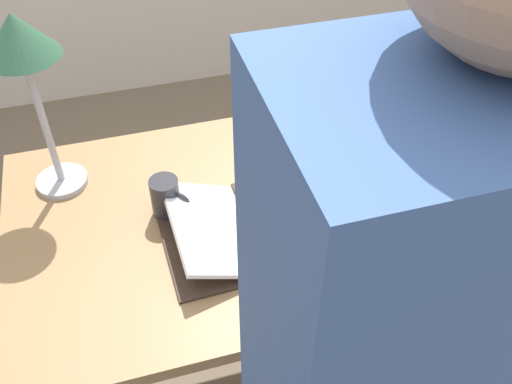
% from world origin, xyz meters
% --- Properties ---
extents(ground_plane, '(12.00, 12.00, 0.00)m').
position_xyz_m(ground_plane, '(0.00, 0.00, 0.00)').
color(ground_plane, '#70604C').
extents(reading_desk, '(1.28, 0.78, 0.73)m').
position_xyz_m(reading_desk, '(0.00, 0.00, 0.63)').
color(reading_desk, '#937047').
rests_on(reading_desk, ground_plane).
extents(open_book, '(0.44, 0.33, 0.08)m').
position_xyz_m(open_book, '(-0.05, -0.08, 0.76)').
color(open_book, '#38281E').
rests_on(open_book, reading_desk).
extents(book_stack_tall, '(0.24, 0.27, 0.16)m').
position_xyz_m(book_stack_tall, '(0.37, -0.01, 0.82)').
color(book_stack_tall, black).
rests_on(book_stack_tall, reading_desk).
extents(book_standing_upright, '(0.04, 0.17, 0.26)m').
position_xyz_m(book_standing_upright, '(0.22, -0.01, 0.86)').
color(book_standing_upright, '#234C2D').
rests_on(book_standing_upright, reading_desk).
extents(reading_lamp, '(0.17, 0.17, 0.48)m').
position_xyz_m(reading_lamp, '(-0.49, 0.22, 1.12)').
color(reading_lamp, '#ADADB2').
rests_on(reading_lamp, reading_desk).
extents(coffee_mug, '(0.09, 0.08, 0.10)m').
position_xyz_m(coffee_mug, '(-0.24, 0.04, 0.79)').
color(coffee_mug, '#28282D').
rests_on(coffee_mug, reading_desk).
extents(pencil, '(0.03, 0.15, 0.01)m').
position_xyz_m(pencil, '(0.04, -0.28, 0.74)').
color(pencil, gold).
rests_on(pencil, reading_desk).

